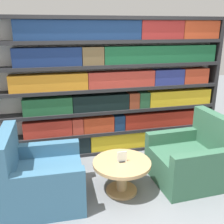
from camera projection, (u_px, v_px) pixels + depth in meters
name	position (u px, v px, depth m)	size (l,w,h in m)	color
ground_plane	(134.00, 197.00, 3.10)	(14.00, 14.00, 0.00)	slate
bookshelf	(113.00, 88.00, 4.00)	(3.54, 0.30, 2.07)	silver
armchair_left	(40.00, 179.00, 2.96)	(0.89, 0.84, 0.87)	#386684
armchair_right	(191.00, 160.00, 3.39)	(0.90, 0.85, 0.87)	#336047
coffee_table	(122.00, 170.00, 3.12)	(0.69, 0.69, 0.41)	tan
table_sign	(122.00, 158.00, 3.07)	(0.12, 0.06, 0.13)	black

